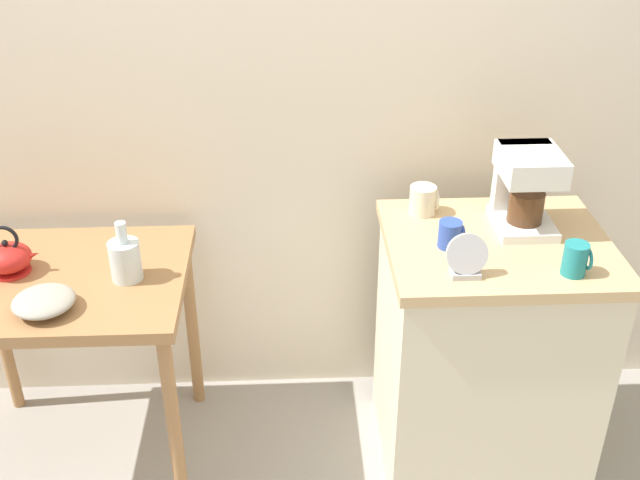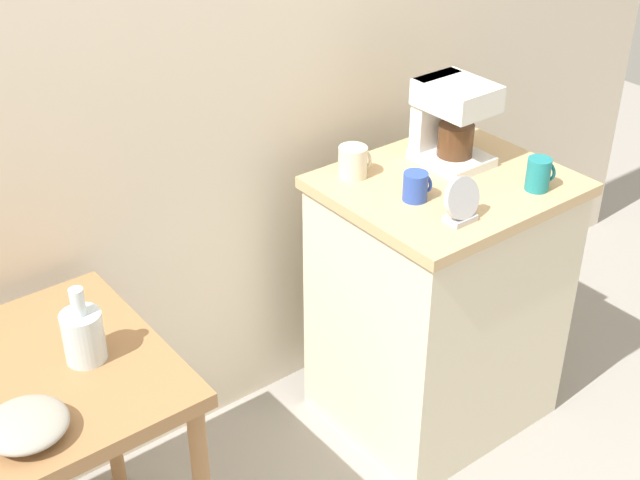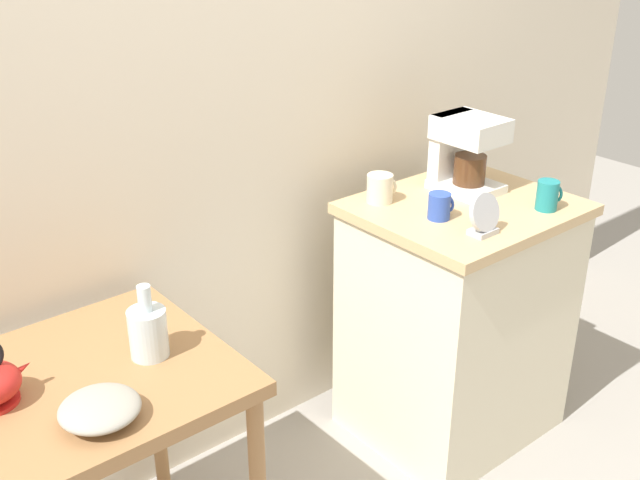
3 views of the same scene
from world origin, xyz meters
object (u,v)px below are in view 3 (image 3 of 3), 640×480
mug_small_cream (380,188)px  mug_blue (440,206)px  coffee_maker (464,150)px  mug_dark_teal (548,195)px  bowl_stoneware (100,409)px  glass_carafe_vase (148,331)px  table_clock (484,217)px

mug_small_cream → mug_blue: mug_small_cream is taller
coffee_maker → mug_dark_teal: bearing=-76.4°
bowl_stoneware → mug_dark_teal: mug_dark_teal is taller
coffee_maker → mug_dark_teal: coffee_maker is taller
bowl_stoneware → glass_carafe_vase: bearing=38.3°
mug_blue → table_clock: bearing=-86.3°
glass_carafe_vase → mug_dark_teal: (1.33, -0.23, 0.10)m
glass_carafe_vase → coffee_maker: bearing=3.1°
mug_dark_teal → mug_blue: size_ratio=1.16×
glass_carafe_vase → bowl_stoneware: bearing=-141.7°
mug_dark_teal → mug_small_cream: bearing=133.4°
glass_carafe_vase → table_clock: size_ratio=1.52×
glass_carafe_vase → table_clock: bearing=-12.8°
table_clock → glass_carafe_vase: bearing=167.2°
mug_dark_teal → table_clock: (-0.31, 0.00, 0.01)m
glass_carafe_vase → mug_small_cream: (0.95, 0.16, 0.10)m
mug_dark_teal → mug_blue: 0.37m
coffee_maker → mug_blue: bearing=-152.9°
table_clock → bowl_stoneware: bearing=177.1°
coffee_maker → table_clock: coffee_maker is taller
bowl_stoneware → mug_dark_teal: size_ratio=1.86×
coffee_maker → mug_dark_teal: (0.07, -0.30, -0.09)m
bowl_stoneware → mug_small_cream: mug_small_cream is taller
glass_carafe_vase → mug_dark_teal: size_ratio=2.02×
mug_small_cream → mug_blue: 0.23m
table_clock → coffee_maker: bearing=50.8°
coffee_maker → mug_blue: 0.30m
glass_carafe_vase → coffee_maker: coffee_maker is taller
mug_small_cream → mug_dark_teal: (0.37, -0.39, 0.00)m
mug_small_cream → coffee_maker: bearing=-17.2°
coffee_maker → mug_small_cream: coffee_maker is taller
mug_small_cream → mug_blue: size_ratio=1.13×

